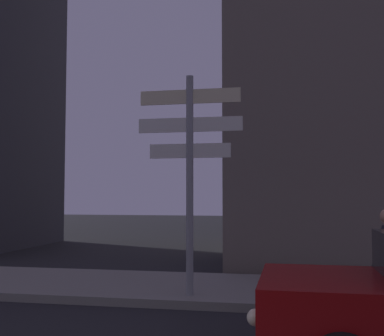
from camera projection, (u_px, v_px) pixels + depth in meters
sidewalk_kerb at (161, 287)px, 8.79m from camera, size 40.00×2.71×0.14m
signpost at (190, 159)px, 7.87m from camera, size 1.77×0.12×3.64m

